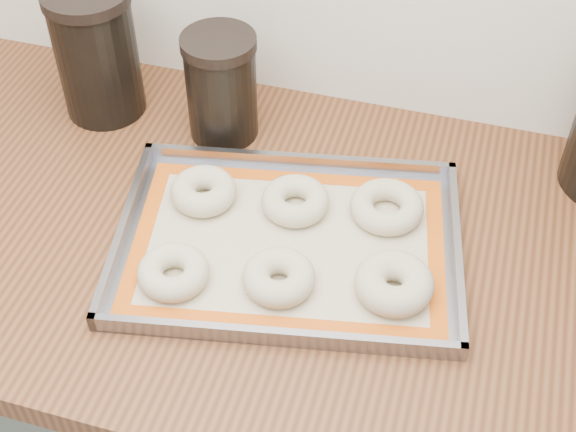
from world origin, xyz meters
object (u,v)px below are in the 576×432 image
(baking_tray, at_px, (288,243))
(canister_left, at_px, (97,52))
(canister_mid, at_px, (221,87))
(bagel_back_left, at_px, (203,191))
(bagel_back_mid, at_px, (295,201))
(bagel_back_right, at_px, (387,207))
(bagel_front_mid, at_px, (279,277))
(bagel_front_right, at_px, (394,283))
(bagel_front_left, at_px, (173,272))

(baking_tray, bearing_deg, canister_left, 150.01)
(baking_tray, height_order, canister_mid, canister_mid)
(bagel_back_left, relative_size, bagel_back_mid, 0.98)
(baking_tray, height_order, bagel_back_mid, bagel_back_mid)
(bagel_back_right, bearing_deg, bagel_back_left, -170.33)
(canister_mid, bearing_deg, baking_tray, -51.62)
(baking_tray, relative_size, bagel_front_mid, 5.47)
(bagel_back_right, relative_size, canister_mid, 0.60)
(bagel_back_left, xyz_separation_m, canister_mid, (-0.03, 0.16, 0.06))
(bagel_back_mid, height_order, canister_mid, canister_mid)
(bagel_front_right, bearing_deg, bagel_back_right, 104.92)
(bagel_back_right, xyz_separation_m, canister_mid, (-0.28, 0.12, 0.07))
(bagel_front_mid, bearing_deg, bagel_front_right, 11.53)
(canister_left, distance_m, canister_mid, 0.20)
(bagel_front_mid, relative_size, canister_mid, 0.55)
(baking_tray, distance_m, bagel_back_left, 0.15)
(bagel_front_mid, bearing_deg, bagel_back_right, 57.26)
(bagel_front_left, bearing_deg, bagel_back_left, 95.81)
(bagel_front_right, relative_size, bagel_back_mid, 1.06)
(bagel_front_mid, xyz_separation_m, bagel_back_left, (-0.15, 0.12, -0.00))
(bagel_back_right, height_order, canister_left, canister_left)
(bagel_front_right, xyz_separation_m, canister_left, (-0.52, 0.26, 0.08))
(bagel_front_left, relative_size, bagel_back_left, 0.99)
(bagel_front_right, distance_m, canister_left, 0.59)
(bagel_back_left, bearing_deg, bagel_front_mid, -39.54)
(baking_tray, height_order, bagel_front_left, bagel_front_left)
(baking_tray, xyz_separation_m, bagel_back_mid, (-0.01, 0.07, 0.01))
(baking_tray, xyz_separation_m, canister_left, (-0.37, 0.21, 0.10))
(bagel_front_mid, distance_m, bagel_back_mid, 0.14)
(baking_tray, distance_m, canister_mid, 0.28)
(baking_tray, relative_size, bagel_back_right, 5.01)
(bagel_front_left, xyz_separation_m, canister_mid, (-0.04, 0.31, 0.07))
(bagel_back_left, height_order, canister_left, canister_left)
(bagel_back_mid, xyz_separation_m, bagel_back_right, (0.13, 0.02, -0.00))
(bagel_front_mid, bearing_deg, baking_tray, 97.22)
(bagel_front_left, height_order, bagel_back_left, bagel_back_left)
(bagel_front_left, height_order, canister_mid, canister_mid)
(bagel_front_mid, distance_m, bagel_back_right, 0.20)
(baking_tray, relative_size, canister_left, 2.44)
(bagel_front_mid, bearing_deg, bagel_back_left, 140.46)
(baking_tray, height_order, bagel_back_left, bagel_back_left)
(bagel_front_left, xyz_separation_m, bagel_front_mid, (0.13, 0.03, 0.00))
(baking_tray, bearing_deg, bagel_back_right, 38.71)
(bagel_back_left, xyz_separation_m, bagel_back_right, (0.26, 0.04, -0.00))
(bagel_front_right, relative_size, bagel_back_left, 1.08)
(bagel_front_left, bearing_deg, bagel_back_mid, 56.14)
(bagel_front_mid, distance_m, bagel_front_right, 0.15)
(bagel_front_right, height_order, bagel_back_right, bagel_front_right)
(bagel_front_left, relative_size, bagel_front_right, 0.92)
(bagel_front_right, bearing_deg, bagel_front_left, -168.10)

